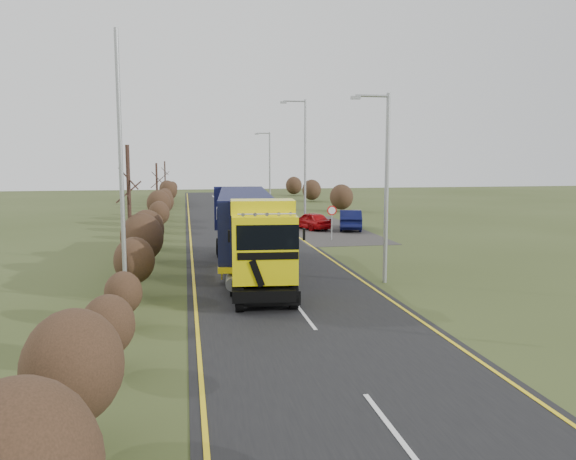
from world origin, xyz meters
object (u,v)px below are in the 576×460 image
(streetlight_near, at_px, (385,181))
(lorry, at_px, (247,228))
(car_red_hatchback, at_px, (311,221))
(speed_sign, at_px, (332,216))
(car_blue_sedan, at_px, (350,220))

(streetlight_near, bearing_deg, lorry, 154.23)
(car_red_hatchback, relative_size, streetlight_near, 0.48)
(lorry, height_order, speed_sign, lorry)
(car_red_hatchback, xyz_separation_m, streetlight_near, (-1.05, -18.98, 3.83))
(streetlight_near, distance_m, speed_sign, 13.28)
(streetlight_near, bearing_deg, car_red_hatchback, 86.84)
(car_red_hatchback, height_order, car_blue_sedan, car_blue_sedan)
(lorry, distance_m, car_blue_sedan, 18.27)
(lorry, relative_size, streetlight_near, 1.74)
(lorry, relative_size, speed_sign, 6.09)
(lorry, height_order, car_blue_sedan, lorry)
(car_red_hatchback, relative_size, car_blue_sedan, 0.84)
(streetlight_near, bearing_deg, car_blue_sedan, 77.70)
(car_red_hatchback, xyz_separation_m, speed_sign, (0.04, -6.06, 0.97))
(lorry, xyz_separation_m, car_red_hatchback, (6.74, 16.23, -1.56))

